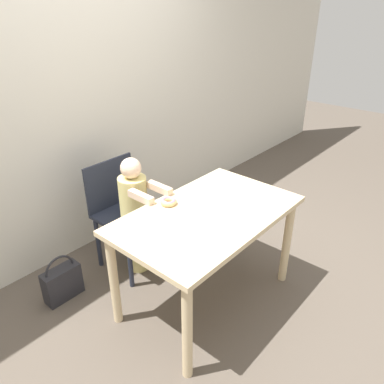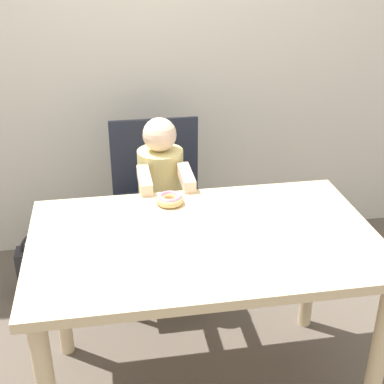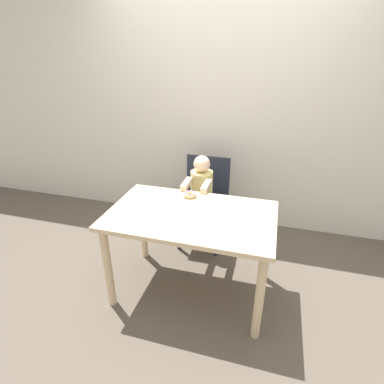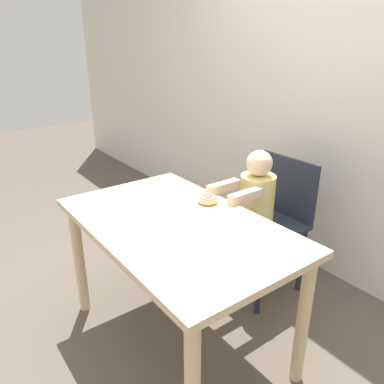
{
  "view_description": "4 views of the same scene",
  "coord_description": "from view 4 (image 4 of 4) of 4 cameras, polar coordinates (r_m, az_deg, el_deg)",
  "views": [
    {
      "loc": [
        -1.62,
        -1.28,
        1.95
      ],
      "look_at": [
        -0.02,
        0.11,
        0.84
      ],
      "focal_mm": 35.0,
      "sensor_mm": 36.0,
      "label": 1
    },
    {
      "loc": [
        -0.31,
        -1.59,
        1.69
      ],
      "look_at": [
        -0.02,
        0.11,
        0.84
      ],
      "focal_mm": 50.0,
      "sensor_mm": 36.0,
      "label": 2
    },
    {
      "loc": [
        0.53,
        -1.84,
        1.81
      ],
      "look_at": [
        -0.02,
        0.11,
        0.84
      ],
      "focal_mm": 28.0,
      "sensor_mm": 36.0,
      "label": 3
    },
    {
      "loc": [
        1.34,
        -0.9,
        1.54
      ],
      "look_at": [
        -0.02,
        0.11,
        0.84
      ],
      "focal_mm": 35.0,
      "sensor_mm": 36.0,
      "label": 4
    }
  ],
  "objects": [
    {
      "name": "chair",
      "position": [
        2.43,
        11.57,
        -4.34
      ],
      "size": [
        0.44,
        0.45,
        0.86
      ],
      "color": "#232838",
      "rests_on": "ground_plane"
    },
    {
      "name": "ground_plane",
      "position": [
        2.23,
        -2.09,
        -21.42
      ],
      "size": [
        12.0,
        12.0,
        0.0
      ],
      "primitive_type": "plane",
      "color": "brown"
    },
    {
      "name": "donut",
      "position": [
        2.01,
        2.44,
        -1.11
      ],
      "size": [
        0.11,
        0.11,
        0.04
      ],
      "color": "#DBB270",
      "rests_on": "dining_table"
    },
    {
      "name": "dining_table",
      "position": [
        1.86,
        -2.36,
        -7.4
      ],
      "size": [
        1.23,
        0.75,
        0.72
      ],
      "color": "beige",
      "rests_on": "ground_plane"
    },
    {
      "name": "napkin",
      "position": [
        1.83,
        -3.0,
        -4.11
      ],
      "size": [
        0.22,
        0.22,
        0.0
      ],
      "color": "white",
      "rests_on": "dining_table"
    },
    {
      "name": "wall_back",
      "position": [
        2.55,
        22.01,
        14.19
      ],
      "size": [
        8.0,
        0.05,
        2.5
      ],
      "color": "silver",
      "rests_on": "ground_plane"
    },
    {
      "name": "child_figure",
      "position": [
        2.34,
        9.5,
        -4.76
      ],
      "size": [
        0.23,
        0.4,
        0.95
      ],
      "color": "#E0D17F",
      "rests_on": "ground_plane"
    },
    {
      "name": "handbag",
      "position": [
        2.97,
        3.0,
        -5.93
      ],
      "size": [
        0.27,
        0.11,
        0.36
      ],
      "color": "#232328",
      "rests_on": "ground_plane"
    }
  ]
}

